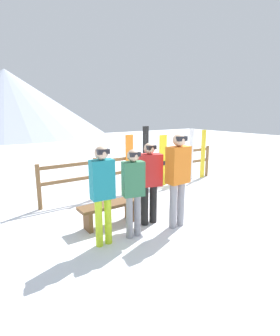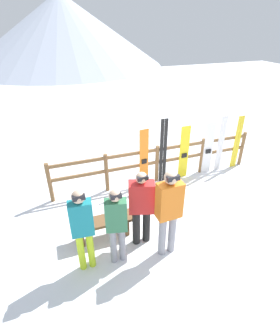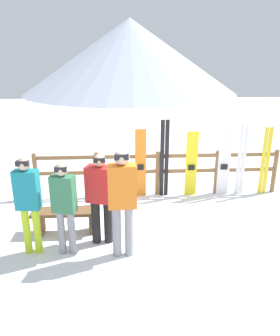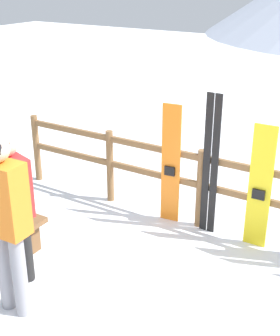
{
  "view_description": "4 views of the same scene",
  "coord_description": "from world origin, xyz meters",
  "px_view_note": "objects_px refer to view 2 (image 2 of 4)",
  "views": [
    {
      "loc": [
        -4.12,
        -4.11,
        2.21
      ],
      "look_at": [
        -0.68,
        0.87,
        0.88
      ],
      "focal_mm": 28.0,
      "sensor_mm": 36.0,
      "label": 1
    },
    {
      "loc": [
        -2.53,
        -3.82,
        3.94
      ],
      "look_at": [
        -0.76,
        1.09,
        0.95
      ],
      "focal_mm": 28.0,
      "sensor_mm": 36.0,
      "label": 2
    },
    {
      "loc": [
        -0.82,
        -5.25,
        3.14
      ],
      "look_at": [
        -0.47,
        0.83,
        1.02
      ],
      "focal_mm": 35.0,
      "sensor_mm": 36.0,
      "label": 3
    },
    {
      "loc": [
        2.15,
        -3.1,
        3.09
      ],
      "look_at": [
        -0.4,
        1.04,
        1.02
      ],
      "focal_mm": 50.0,
      "sensor_mm": 36.0,
      "label": 4
    }
  ],
  "objects_px": {
    "person_plaid_green": "(116,222)",
    "ski_pair_black": "(163,152)",
    "ski_pair_white": "(221,144)",
    "person_teal": "(82,225)",
    "ski_pair_yellow": "(237,142)",
    "person_orange": "(169,208)",
    "snowboard_orange": "(144,158)",
    "person_red": "(141,204)",
    "bench": "(103,224)",
    "snowboard_yellow": "(184,153)",
    "snowboard_white": "(208,149)"
  },
  "relations": [
    {
      "from": "bench",
      "to": "snowboard_white",
      "type": "bearing_deg",
      "value": 24.98
    },
    {
      "from": "ski_pair_black",
      "to": "person_plaid_green",
      "type": "bearing_deg",
      "value": -129.94
    },
    {
      "from": "person_plaid_green",
      "to": "snowboard_white",
      "type": "relative_size",
      "value": 1.03
    },
    {
      "from": "person_plaid_green",
      "to": "ski_pair_black",
      "type": "height_order",
      "value": "ski_pair_black"
    },
    {
      "from": "person_orange",
      "to": "snowboard_orange",
      "type": "xyz_separation_m",
      "value": [
        0.43,
        2.37,
        -0.27
      ]
    },
    {
      "from": "person_orange",
      "to": "snowboard_white",
      "type": "bearing_deg",
      "value": 45.21
    },
    {
      "from": "person_teal",
      "to": "person_red",
      "type": "xyz_separation_m",
      "value": [
        1.13,
        0.26,
        -0.07
      ]
    },
    {
      "from": "person_plaid_green",
      "to": "snowboard_white",
      "type": "bearing_deg",
      "value": 34.51
    },
    {
      "from": "ski_pair_yellow",
      "to": "snowboard_white",
      "type": "bearing_deg",
      "value": -179.8
    },
    {
      "from": "ski_pair_white",
      "to": "ski_pair_yellow",
      "type": "relative_size",
      "value": 1.04
    },
    {
      "from": "person_orange",
      "to": "snowboard_white",
      "type": "relative_size",
      "value": 1.19
    },
    {
      "from": "person_plaid_green",
      "to": "ski_pair_black",
      "type": "bearing_deg",
      "value": 50.06
    },
    {
      "from": "snowboard_white",
      "to": "person_plaid_green",
      "type": "bearing_deg",
      "value": -145.49
    },
    {
      "from": "person_red",
      "to": "snowboard_white",
      "type": "height_order",
      "value": "person_red"
    },
    {
      "from": "bench",
      "to": "ski_pair_yellow",
      "type": "relative_size",
      "value": 0.77
    },
    {
      "from": "person_orange",
      "to": "person_teal",
      "type": "height_order",
      "value": "person_orange"
    },
    {
      "from": "person_red",
      "to": "person_plaid_green",
      "type": "relative_size",
      "value": 1.03
    },
    {
      "from": "person_orange",
      "to": "person_red",
      "type": "relative_size",
      "value": 1.12
    },
    {
      "from": "ski_pair_black",
      "to": "ski_pair_white",
      "type": "relative_size",
      "value": 1.08
    },
    {
      "from": "person_teal",
      "to": "snowboard_white",
      "type": "xyz_separation_m",
      "value": [
        3.85,
        2.22,
        -0.24
      ]
    },
    {
      "from": "ski_pair_black",
      "to": "ski_pair_white",
      "type": "height_order",
      "value": "ski_pair_black"
    },
    {
      "from": "ski_pair_black",
      "to": "snowboard_white",
      "type": "relative_size",
      "value": 1.18
    },
    {
      "from": "person_red",
      "to": "ski_pair_yellow",
      "type": "height_order",
      "value": "person_red"
    },
    {
      "from": "ski_pair_black",
      "to": "snowboard_orange",
      "type": "bearing_deg",
      "value": -179.65
    },
    {
      "from": "person_plaid_green",
      "to": "ski_pair_yellow",
      "type": "height_order",
      "value": "ski_pair_yellow"
    },
    {
      "from": "person_red",
      "to": "snowboard_yellow",
      "type": "height_order",
      "value": "person_red"
    },
    {
      "from": "bench",
      "to": "snowboard_orange",
      "type": "xyz_separation_m",
      "value": [
        1.47,
        1.58,
        0.46
      ]
    },
    {
      "from": "person_red",
      "to": "snowboard_orange",
      "type": "distance_m",
      "value": 2.11
    },
    {
      "from": "person_red",
      "to": "snowboard_orange",
      "type": "height_order",
      "value": "person_red"
    },
    {
      "from": "person_orange",
      "to": "snowboard_white",
      "type": "height_order",
      "value": "person_orange"
    },
    {
      "from": "person_orange",
      "to": "ski_pair_black",
      "type": "distance_m",
      "value": 2.57
    },
    {
      "from": "person_teal",
      "to": "snowboard_yellow",
      "type": "xyz_separation_m",
      "value": [
        3.09,
        2.22,
        -0.23
      ]
    },
    {
      "from": "person_teal",
      "to": "snowboard_white",
      "type": "relative_size",
      "value": 1.1
    },
    {
      "from": "ski_pair_black",
      "to": "snowboard_yellow",
      "type": "xyz_separation_m",
      "value": [
        0.63,
        -0.0,
        -0.14
      ]
    },
    {
      "from": "bench",
      "to": "snowboard_white",
      "type": "distance_m",
      "value": 3.77
    },
    {
      "from": "person_red",
      "to": "person_plaid_green",
      "type": "height_order",
      "value": "person_red"
    },
    {
      "from": "bench",
      "to": "ski_pair_black",
      "type": "bearing_deg",
      "value": 38.31
    },
    {
      "from": "ski_pair_white",
      "to": "person_plaid_green",
      "type": "bearing_deg",
      "value": -148.48
    },
    {
      "from": "snowboard_orange",
      "to": "snowboard_white",
      "type": "distance_m",
      "value": 1.93
    },
    {
      "from": "ski_pair_black",
      "to": "snowboard_white",
      "type": "distance_m",
      "value": 1.4
    },
    {
      "from": "ski_pair_black",
      "to": "ski_pair_yellow",
      "type": "bearing_deg",
      "value": 0.0
    },
    {
      "from": "person_teal",
      "to": "person_red",
      "type": "height_order",
      "value": "person_teal"
    },
    {
      "from": "person_teal",
      "to": "ski_pair_yellow",
      "type": "height_order",
      "value": "person_teal"
    },
    {
      "from": "ski_pair_white",
      "to": "snowboard_white",
      "type": "bearing_deg",
      "value": -179.52
    },
    {
      "from": "person_teal",
      "to": "snowboard_white",
      "type": "height_order",
      "value": "person_teal"
    },
    {
      "from": "person_teal",
      "to": "snowboard_yellow",
      "type": "height_order",
      "value": "person_teal"
    },
    {
      "from": "person_orange",
      "to": "ski_pair_black",
      "type": "relative_size",
      "value": 1.01
    },
    {
      "from": "bench",
      "to": "person_orange",
      "type": "relative_size",
      "value": 0.68
    },
    {
      "from": "ski_pair_white",
      "to": "bench",
      "type": "bearing_deg",
      "value": -157.35
    },
    {
      "from": "ski_pair_black",
      "to": "ski_pair_white",
      "type": "xyz_separation_m",
      "value": [
        1.79,
        0.0,
        -0.06
      ]
    }
  ]
}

